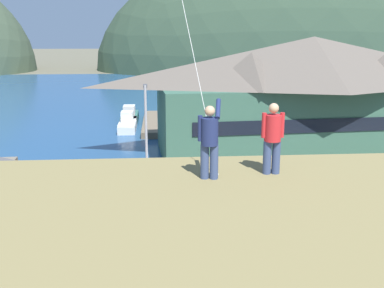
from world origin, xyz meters
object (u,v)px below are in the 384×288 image
(harbor_lodge, at_px, (311,92))
(parked_car_mid_row_near, at_px, (284,260))
(parked_car_front_row_silver, at_px, (244,201))
(person_kite_flyer, at_px, (210,139))
(person_companion, at_px, (273,136))
(parking_light_pole, at_px, (146,134))
(moored_boat_inner_slip, at_px, (128,124))
(parked_car_lone_by_shed, at_px, (345,202))
(wharf_dock, at_px, (157,123))
(moored_boat_wharfside, at_px, (130,117))
(moored_boat_outer_mooring, at_px, (188,123))
(parked_car_front_row_red, at_px, (26,254))
(parked_car_front_row_end, at_px, (58,208))

(harbor_lodge, xyz_separation_m, parked_car_mid_row_near, (-8.21, -21.34, -4.34))
(parked_car_front_row_silver, distance_m, person_kite_flyer, 15.87)
(harbor_lodge, relative_size, person_companion, 16.63)
(parking_light_pole, bearing_deg, moored_boat_inner_slip, 97.33)
(parked_car_front_row_silver, bearing_deg, parked_car_lone_by_shed, -5.42)
(person_kite_flyer, bearing_deg, wharf_dock, 92.11)
(moored_boat_wharfside, height_order, person_kite_flyer, person_kite_flyer)
(parked_car_front_row_silver, distance_m, person_companion, 15.34)
(moored_boat_wharfside, bearing_deg, moored_boat_outer_mooring, -32.20)
(parked_car_front_row_silver, relative_size, person_companion, 2.44)
(parked_car_front_row_red, distance_m, person_kite_flyer, 13.01)
(harbor_lodge, bearing_deg, person_companion, -110.92)
(harbor_lodge, height_order, parked_car_mid_row_near, harbor_lodge)
(moored_boat_outer_mooring, xyz_separation_m, parked_car_front_row_silver, (1.63, -24.79, 0.34))
(harbor_lodge, height_order, person_companion, harbor_lodge)
(harbor_lodge, xyz_separation_m, parked_car_lone_by_shed, (-2.90, -15.07, -4.34))
(moored_boat_wharfside, xyz_separation_m, parked_car_front_row_silver, (8.41, -29.06, 0.34))
(parked_car_front_row_red, relative_size, parked_car_front_row_end, 0.99)
(harbor_lodge, height_order, parked_car_front_row_silver, harbor_lodge)
(moored_boat_inner_slip, xyz_separation_m, parked_car_mid_row_near, (8.79, -31.78, 0.34))
(person_kite_flyer, distance_m, person_companion, 1.58)
(parked_car_mid_row_near, bearing_deg, harbor_lodge, 68.97)
(parked_car_mid_row_near, distance_m, parking_light_pole, 12.78)
(person_companion, bearing_deg, parked_car_front_row_red, 137.32)
(moored_boat_outer_mooring, bearing_deg, moored_boat_wharfside, 147.80)
(parked_car_front_row_red, height_order, person_kite_flyer, person_kite_flyer)
(moored_boat_wharfside, bearing_deg, harbor_lodge, -40.48)
(harbor_lodge, height_order, parked_car_front_row_red, harbor_lodge)
(parked_car_front_row_end, xyz_separation_m, person_companion, (8.45, -13.23, 7.01))
(parking_light_pole, bearing_deg, moored_boat_outer_mooring, 79.02)
(moored_boat_wharfside, xyz_separation_m, person_companion, (6.33, -42.55, 7.35))
(wharf_dock, bearing_deg, moored_boat_wharfside, 144.88)
(moored_boat_inner_slip, distance_m, parked_car_front_row_silver, 26.33)
(parked_car_front_row_red, relative_size, person_kite_flyer, 2.27)
(harbor_lodge, height_order, parking_light_pole, harbor_lodge)
(wharf_dock, bearing_deg, parked_car_front_row_end, -101.30)
(harbor_lodge, distance_m, parked_car_lone_by_shed, 15.95)
(harbor_lodge, height_order, parked_car_front_row_end, harbor_lodge)
(harbor_lodge, relative_size, parked_car_front_row_end, 6.80)
(parking_light_pole, bearing_deg, parked_car_front_row_silver, -34.88)
(harbor_lodge, bearing_deg, moored_boat_outer_mooring, 134.96)
(harbor_lodge, bearing_deg, wharf_dock, 138.36)
(parked_car_front_row_end, relative_size, parking_light_pole, 0.59)
(parked_car_lone_by_shed, xyz_separation_m, person_kite_flyer, (-9.36, -13.21, 7.03))
(moored_boat_outer_mooring, relative_size, parked_car_front_row_end, 1.71)
(parked_car_front_row_end, height_order, parking_light_pole, parking_light_pole)
(moored_boat_wharfside, bearing_deg, parked_car_front_row_end, -94.13)
(parked_car_lone_by_shed, xyz_separation_m, parking_light_pole, (-11.39, 4.49, 3.21))
(parked_car_mid_row_near, relative_size, person_companion, 2.47)
(wharf_dock, bearing_deg, person_kite_flyer, -87.89)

